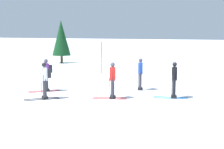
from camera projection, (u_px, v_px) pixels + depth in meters
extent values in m
plane|color=white|center=(95.00, 111.00, 11.98)|extent=(120.00, 120.00, 0.00)
cube|color=white|center=(192.00, 52.00, 30.74)|extent=(80.00, 6.87, 2.26)
cube|color=silver|center=(137.00, 90.00, 16.20)|extent=(1.54, 0.60, 0.02)
cube|color=silver|center=(137.00, 89.00, 16.47)|extent=(1.54, 0.60, 0.02)
cube|color=black|center=(140.00, 89.00, 16.17)|extent=(0.28, 0.20, 0.10)
cube|color=black|center=(140.00, 88.00, 16.45)|extent=(0.28, 0.20, 0.10)
cylinder|color=#38333D|center=(140.00, 80.00, 16.11)|extent=(0.14, 0.14, 0.85)
cylinder|color=#38333D|center=(140.00, 80.00, 16.38)|extent=(0.14, 0.14, 0.85)
cube|color=#284CB7|center=(140.00, 68.00, 16.16)|extent=(0.35, 0.44, 0.60)
cylinder|color=#284CB7|center=(140.00, 69.00, 15.92)|extent=(0.17, 0.27, 0.55)
cylinder|color=#284CB7|center=(140.00, 68.00, 16.41)|extent=(0.17, 0.27, 0.55)
sphere|color=#4C4C56|center=(141.00, 60.00, 16.10)|extent=(0.22, 0.22, 0.22)
cylinder|color=#38383D|center=(138.00, 82.00, 15.97)|extent=(0.16, 0.40, 1.01)
cylinder|color=#38383D|center=(139.00, 80.00, 16.55)|extent=(0.16, 0.40, 1.01)
cube|color=red|center=(109.00, 99.00, 14.07)|extent=(1.54, 0.60, 0.02)
cube|color=red|center=(110.00, 98.00, 14.35)|extent=(1.54, 0.60, 0.02)
cube|color=black|center=(112.00, 98.00, 14.05)|extent=(0.28, 0.20, 0.10)
cube|color=black|center=(113.00, 96.00, 14.33)|extent=(0.28, 0.20, 0.10)
cylinder|color=#38333D|center=(112.00, 88.00, 13.99)|extent=(0.14, 0.14, 0.85)
cylinder|color=#38333D|center=(113.00, 87.00, 14.26)|extent=(0.14, 0.14, 0.85)
cube|color=red|center=(113.00, 74.00, 14.04)|extent=(0.35, 0.44, 0.60)
cylinder|color=red|center=(112.00, 75.00, 13.79)|extent=(0.17, 0.27, 0.55)
cylinder|color=red|center=(113.00, 73.00, 14.29)|extent=(0.17, 0.27, 0.55)
sphere|color=#4C4C56|center=(113.00, 65.00, 13.98)|extent=(0.22, 0.22, 0.22)
cylinder|color=#38383D|center=(110.00, 89.00, 13.83)|extent=(0.15, 0.37, 1.05)
cylinder|color=#38383D|center=(111.00, 86.00, 14.44)|extent=(0.15, 0.37, 1.05)
cube|color=red|center=(44.00, 92.00, 15.79)|extent=(1.20, 1.19, 0.02)
cube|color=red|center=(44.00, 91.00, 16.05)|extent=(1.20, 1.19, 0.02)
cube|color=black|center=(47.00, 90.00, 15.83)|extent=(0.27, 0.27, 0.10)
cube|color=black|center=(46.00, 89.00, 16.09)|extent=(0.27, 0.27, 0.10)
cylinder|color=#2D2D33|center=(47.00, 81.00, 15.77)|extent=(0.14, 0.14, 0.85)
cylinder|color=#2D2D33|center=(46.00, 81.00, 16.03)|extent=(0.14, 0.14, 0.85)
cube|color=purple|center=(46.00, 69.00, 15.81)|extent=(0.44, 0.44, 0.60)
cylinder|color=purple|center=(47.00, 70.00, 15.57)|extent=(0.24, 0.24, 0.55)
cylinder|color=purple|center=(45.00, 69.00, 16.04)|extent=(0.24, 0.24, 0.55)
sphere|color=#4C4C56|center=(46.00, 61.00, 15.75)|extent=(0.22, 0.22, 0.22)
cylinder|color=#38383D|center=(45.00, 81.00, 15.60)|extent=(0.33, 0.33, 1.16)
cylinder|color=#38383D|center=(44.00, 80.00, 16.12)|extent=(0.33, 0.33, 1.16)
cube|color=#232328|center=(50.00, 69.00, 15.88)|extent=(0.33, 0.33, 0.40)
cube|color=#237AC6|center=(171.00, 98.00, 14.18)|extent=(1.57, 0.50, 0.02)
cube|color=#237AC6|center=(170.00, 97.00, 14.46)|extent=(1.57, 0.50, 0.02)
cube|color=black|center=(174.00, 97.00, 14.15)|extent=(0.28, 0.18, 0.10)
cube|color=black|center=(174.00, 96.00, 14.42)|extent=(0.28, 0.18, 0.10)
cylinder|color=black|center=(174.00, 87.00, 14.08)|extent=(0.14, 0.14, 0.85)
cylinder|color=black|center=(174.00, 86.00, 14.36)|extent=(0.14, 0.14, 0.85)
cube|color=black|center=(174.00, 73.00, 14.13)|extent=(0.33, 0.43, 0.60)
cylinder|color=black|center=(174.00, 74.00, 13.90)|extent=(0.15, 0.27, 0.55)
cylinder|color=black|center=(174.00, 73.00, 14.38)|extent=(0.15, 0.27, 0.55)
sphere|color=black|center=(175.00, 64.00, 14.08)|extent=(0.22, 0.22, 0.22)
cylinder|color=#38383D|center=(172.00, 87.00, 13.94)|extent=(0.13, 0.39, 1.17)
cylinder|color=#38383D|center=(172.00, 85.00, 14.53)|extent=(0.13, 0.39, 1.17)
cube|color=black|center=(42.00, 100.00, 13.93)|extent=(1.20, 1.19, 0.02)
cube|color=black|center=(41.00, 98.00, 14.19)|extent=(1.20, 1.19, 0.02)
cube|color=black|center=(45.00, 98.00, 13.97)|extent=(0.27, 0.27, 0.10)
cube|color=black|center=(45.00, 97.00, 14.23)|extent=(0.27, 0.27, 0.10)
cylinder|color=#2D2D33|center=(45.00, 88.00, 13.90)|extent=(0.14, 0.14, 0.85)
cylinder|color=#2D2D33|center=(44.00, 87.00, 14.16)|extent=(0.14, 0.14, 0.85)
cube|color=white|center=(44.00, 74.00, 13.95)|extent=(0.44, 0.44, 0.60)
cylinder|color=white|center=(44.00, 75.00, 13.71)|extent=(0.24, 0.24, 0.55)
cylinder|color=white|center=(43.00, 74.00, 14.18)|extent=(0.24, 0.24, 0.55)
sphere|color=black|center=(44.00, 65.00, 13.89)|extent=(0.22, 0.22, 0.22)
cylinder|color=#38383D|center=(43.00, 88.00, 13.66)|extent=(0.22, 0.22, 1.20)
cylinder|color=#38383D|center=(41.00, 85.00, 14.32)|extent=(0.22, 0.22, 1.20)
cube|color=#232328|center=(49.00, 73.00, 14.02)|extent=(0.33, 0.33, 0.40)
cylinder|color=#1E56AD|center=(102.00, 58.00, 22.64)|extent=(0.06, 0.06, 2.38)
cylinder|color=#513823|center=(62.00, 59.00, 30.69)|extent=(0.26, 0.26, 0.77)
cone|color=#0F3819|center=(61.00, 38.00, 30.40)|extent=(1.84, 1.84, 3.52)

